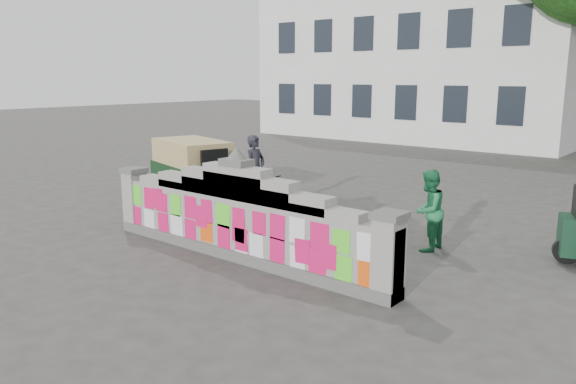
# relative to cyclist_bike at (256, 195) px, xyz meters

# --- Properties ---
(ground) EXTENTS (100.00, 100.00, 0.00)m
(ground) POSITION_rel_cyclist_bike_xyz_m (1.96, -2.57, -0.48)
(ground) COLOR #383533
(ground) RESTS_ON ground
(parapet_wall) EXTENTS (6.48, 0.44, 2.01)m
(parapet_wall) POSITION_rel_cyclist_bike_xyz_m (1.96, -2.58, 0.27)
(parapet_wall) COLOR #4C4C49
(parapet_wall) RESTS_ON ground
(building) EXTENTS (16.00, 10.00, 8.90)m
(building) POSITION_rel_cyclist_bike_xyz_m (-5.04, 19.41, 3.53)
(building) COLOR silver
(building) RESTS_ON ground
(cyclist_bike) EXTENTS (1.87, 0.77, 0.96)m
(cyclist_bike) POSITION_rel_cyclist_bike_xyz_m (0.00, 0.00, 0.00)
(cyclist_bike) COLOR black
(cyclist_bike) RESTS_ON ground
(cyclist_rider) EXTENTS (0.43, 0.62, 1.63)m
(cyclist_rider) POSITION_rel_cyclist_bike_xyz_m (0.00, 0.00, 0.33)
(cyclist_rider) COLOR black
(cyclist_rider) RESTS_ON ground
(pedestrian) EXTENTS (0.58, 0.74, 1.52)m
(pedestrian) POSITION_rel_cyclist_bike_xyz_m (4.33, 0.05, 0.28)
(pedestrian) COLOR #207745
(pedestrian) RESTS_ON ground
(rickshaw_left) EXTENTS (2.94, 1.93, 1.58)m
(rickshaw_left) POSITION_rel_cyclist_bike_xyz_m (-2.32, 0.13, 0.34)
(rickshaw_left) COLOR black
(rickshaw_left) RESTS_ON ground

